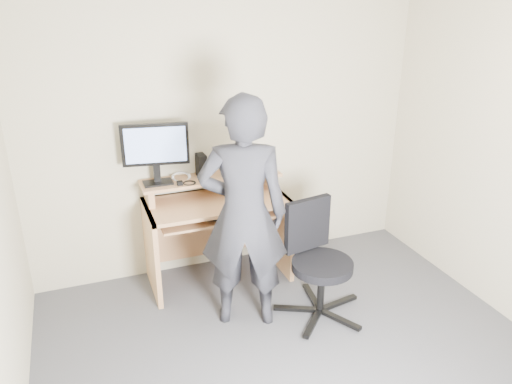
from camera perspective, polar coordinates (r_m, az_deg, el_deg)
ground at (r=3.54m, az=6.38°, el=-20.68°), size 3.50×3.50×0.00m
back_wall at (r=4.38m, az=-3.27°, el=6.88°), size 3.50×0.02×2.50m
desk at (r=4.37m, az=-4.70°, el=-3.03°), size 1.20×0.60×0.91m
monitor at (r=4.10m, az=-11.42°, el=4.91°), size 0.54×0.15×0.51m
external_drive at (r=4.27m, az=-6.28°, el=3.02°), size 0.07×0.13×0.20m
travel_mug at (r=4.27m, az=-3.52°, el=3.07°), size 0.10×0.10×0.20m
smartphone at (r=4.39m, az=-0.57°, el=2.36°), size 0.09×0.14×0.01m
charger at (r=4.13m, az=-8.71°, el=1.00°), size 0.05×0.04×0.03m
headphones at (r=4.29m, az=-8.57°, el=1.69°), size 0.16×0.16×0.06m
keyboard at (r=4.15m, az=-5.06°, el=-2.62°), size 0.49×0.33×0.03m
mouse at (r=4.20m, az=-0.47°, el=-0.71°), size 0.10×0.07×0.04m
office_chair at (r=3.91m, az=6.98°, el=-7.30°), size 0.71×0.70×0.90m
person at (r=3.61m, az=-1.46°, el=-2.62°), size 0.75×0.61×1.78m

